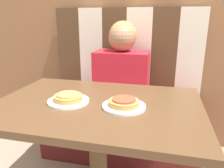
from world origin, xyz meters
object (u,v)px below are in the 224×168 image
object	(u,v)px
plate_left	(68,101)
pizza_right	(124,102)
pizza_left	(68,97)
person	(122,65)
plate_right	(124,106)

from	to	relation	value
plate_left	pizza_right	distance (m)	0.29
plate_left	pizza_left	xyz separation A→B (m)	(0.00, 0.00, 0.02)
pizza_left	pizza_right	xyz separation A→B (m)	(0.29, 0.00, 0.00)
plate_left	pizza_right	xyz separation A→B (m)	(0.29, 0.00, 0.02)
person	pizza_left	bearing A→B (deg)	-101.95
person	pizza_right	xyz separation A→B (m)	(0.15, -0.69, -0.04)
plate_right	pizza_left	distance (m)	0.29
plate_left	person	bearing A→B (deg)	78.05
pizza_right	pizza_left	bearing A→B (deg)	180.00
person	plate_right	bearing A→B (deg)	-78.05
person	pizza_left	distance (m)	0.71
pizza_right	plate_right	bearing A→B (deg)	-90.00
pizza_right	person	bearing A→B (deg)	101.95
person	pizza_right	size ratio (longest dim) A/B	4.30
person	pizza_left	world-z (taller)	person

